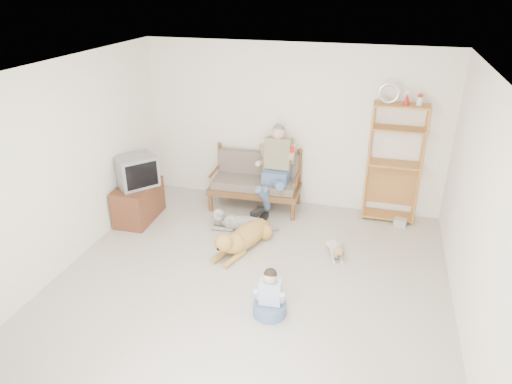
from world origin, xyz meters
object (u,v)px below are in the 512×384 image
(loveseat, at_px, (256,180))
(etagere, at_px, (394,163))
(golden_retriever, at_px, (242,238))
(tv_stand, at_px, (138,202))

(loveseat, xyz_separation_m, etagere, (2.19, 0.15, 0.49))
(loveseat, distance_m, golden_retriever, 1.44)
(etagere, height_order, tv_stand, etagere)
(etagere, relative_size, tv_stand, 2.42)
(loveseat, xyz_separation_m, golden_retriever, (0.18, -1.39, -0.31))
(etagere, relative_size, golden_retriever, 1.57)
(loveseat, bearing_deg, tv_stand, -153.06)
(loveseat, relative_size, etagere, 0.69)
(loveseat, height_order, golden_retriever, loveseat)
(loveseat, distance_m, tv_stand, 1.97)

